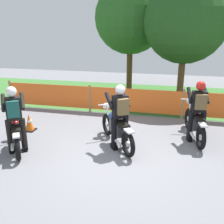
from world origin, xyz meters
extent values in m
cube|color=slate|center=(0.00, 0.00, -0.01)|extent=(24.00, 24.00, 0.02)
cube|color=#386B2D|center=(0.00, 5.65, 0.01)|extent=(24.00, 5.31, 0.01)
cylinder|color=#997547|center=(-5.02, 2.99, 0.53)|extent=(0.08, 0.08, 1.05)
cylinder|color=#997547|center=(-1.67, 2.99, 0.53)|extent=(0.08, 0.08, 1.05)
cylinder|color=#997547|center=(1.67, 2.99, 0.53)|extent=(0.08, 0.08, 1.05)
cube|color=orange|center=(-3.35, 2.99, 0.54)|extent=(3.27, 0.02, 0.85)
cube|color=orange|center=(0.00, 2.99, 0.54)|extent=(3.27, 0.02, 0.85)
cylinder|color=brown|center=(-0.87, 6.93, 1.15)|extent=(0.28, 0.28, 2.29)
sphere|color=#286023|center=(-0.87, 6.93, 3.48)|extent=(3.39, 3.39, 3.39)
cylinder|color=brown|center=(1.62, 5.67, 1.04)|extent=(0.28, 0.28, 2.08)
sphere|color=#23511E|center=(1.62, 5.67, 3.29)|extent=(3.44, 3.44, 3.44)
torus|color=black|center=(-2.93, 0.20, 0.30)|extent=(0.43, 0.56, 0.61)
cylinder|color=silver|center=(-2.93, 0.20, 0.30)|extent=(0.12, 0.14, 0.13)
torus|color=black|center=(-2.19, -0.91, 0.30)|extent=(0.43, 0.56, 0.61)
cylinder|color=silver|center=(-2.19, -0.91, 0.30)|extent=(0.12, 0.14, 0.13)
cube|color=#38383D|center=(-2.53, -0.39, 0.47)|extent=(0.51, 0.60, 0.30)
ellipsoid|color=maroon|center=(-2.65, -0.21, 0.68)|extent=(0.46, 0.54, 0.21)
cube|color=black|center=(-2.40, -0.59, 0.65)|extent=(0.47, 0.56, 0.09)
cube|color=silver|center=(-2.19, -0.91, 0.64)|extent=(0.32, 0.37, 0.04)
cylinder|color=silver|center=(-2.90, 0.15, 0.58)|extent=(0.17, 0.21, 0.54)
sphere|color=white|center=(-2.98, 0.27, 0.80)|extent=(0.24, 0.24, 0.17)
cylinder|color=silver|center=(-2.88, 0.12, 0.90)|extent=(0.49, 0.34, 0.03)
cylinder|color=silver|center=(-2.48, -0.70, 0.24)|extent=(0.35, 0.47, 0.07)
torus|color=black|center=(-0.50, 1.03, 0.33)|extent=(0.47, 0.60, 0.65)
cylinder|color=silver|center=(-0.50, 1.03, 0.33)|extent=(0.13, 0.15, 0.14)
torus|color=black|center=(0.32, -0.14, 0.33)|extent=(0.47, 0.60, 0.65)
cylinder|color=silver|center=(0.32, -0.14, 0.33)|extent=(0.13, 0.15, 0.14)
cube|color=#38383D|center=(-0.06, 0.41, 0.51)|extent=(0.55, 0.64, 0.33)
ellipsoid|color=navy|center=(-0.19, 0.60, 0.73)|extent=(0.51, 0.58, 0.22)
cube|color=black|center=(0.09, 0.20, 0.70)|extent=(0.51, 0.60, 0.10)
cube|color=silver|center=(0.32, -0.14, 0.68)|extent=(0.34, 0.39, 0.04)
cylinder|color=silver|center=(-0.46, 0.98, 0.62)|extent=(0.18, 0.23, 0.58)
sphere|color=white|center=(-0.56, 1.12, 0.86)|extent=(0.26, 0.26, 0.18)
cylinder|color=silver|center=(-0.44, 0.95, 0.97)|extent=(0.52, 0.38, 0.03)
cylinder|color=silver|center=(0.00, 0.07, 0.26)|extent=(0.38, 0.50, 0.07)
torus|color=black|center=(1.84, 2.11, 0.33)|extent=(0.22, 0.67, 0.66)
cylinder|color=silver|center=(1.84, 2.11, 0.33)|extent=(0.08, 0.15, 0.14)
torus|color=black|center=(2.08, 0.69, 0.33)|extent=(0.22, 0.67, 0.66)
cylinder|color=silver|center=(2.08, 0.69, 0.33)|extent=(0.08, 0.15, 0.14)
cube|color=#38383D|center=(1.96, 1.35, 0.51)|extent=(0.35, 0.65, 0.33)
ellipsoid|color=black|center=(1.93, 1.58, 0.74)|extent=(0.33, 0.57, 0.23)
cube|color=black|center=(2.01, 1.09, 0.71)|extent=(0.32, 0.60, 0.10)
cube|color=silver|center=(2.08, 0.69, 0.69)|extent=(0.22, 0.39, 0.04)
cylinder|color=silver|center=(1.85, 2.05, 0.63)|extent=(0.10, 0.24, 0.58)
sphere|color=white|center=(1.82, 2.21, 0.86)|extent=(0.21, 0.21, 0.18)
cylinder|color=silver|center=(1.85, 2.00, 0.98)|extent=(0.61, 0.14, 0.03)
cylinder|color=silver|center=(1.87, 1.02, 0.26)|extent=(0.17, 0.57, 0.07)
cylinder|color=black|center=(-2.58, -0.60, 0.43)|extent=(0.21, 0.21, 0.86)
cube|color=black|center=(-2.58, -0.60, 0.06)|extent=(0.24, 0.28, 0.12)
cylinder|color=black|center=(-2.32, -0.42, 0.43)|extent=(0.21, 0.21, 0.86)
cube|color=black|center=(-2.32, -0.42, 0.06)|extent=(0.24, 0.28, 0.12)
cube|color=black|center=(-2.45, -0.51, 1.14)|extent=(0.43, 0.40, 0.56)
cylinder|color=black|center=(-2.74, -0.49, 1.26)|extent=(0.35, 0.46, 0.38)
cylinder|color=black|center=(-2.37, -0.24, 1.26)|extent=(0.35, 0.46, 0.38)
sphere|color=white|center=(-2.45, -0.51, 1.56)|extent=(0.35, 0.35, 0.25)
cube|color=black|center=(-2.51, -0.43, 1.56)|extent=(0.17, 0.13, 0.08)
cube|color=#194C47|center=(-2.36, -0.65, 1.18)|extent=(0.32, 0.29, 0.40)
cylinder|color=black|center=(-0.10, 0.19, 0.43)|extent=(0.21, 0.21, 0.86)
cube|color=black|center=(-0.10, 0.19, 0.06)|extent=(0.24, 0.28, 0.12)
cylinder|color=black|center=(0.16, 0.37, 0.43)|extent=(0.21, 0.21, 0.86)
cube|color=black|center=(0.16, 0.37, 0.06)|extent=(0.24, 0.28, 0.12)
cube|color=black|center=(0.03, 0.28, 1.14)|extent=(0.43, 0.40, 0.56)
cylinder|color=black|center=(-0.26, 0.30, 1.26)|extent=(0.36, 0.45, 0.38)
cylinder|color=black|center=(0.10, 0.55, 1.26)|extent=(0.36, 0.45, 0.38)
sphere|color=silver|center=(0.03, 0.28, 1.56)|extent=(0.35, 0.35, 0.25)
cube|color=black|center=(-0.03, 0.36, 1.56)|extent=(0.16, 0.13, 0.08)
cube|color=brown|center=(0.13, 0.14, 1.18)|extent=(0.32, 0.29, 0.40)
cylinder|color=black|center=(1.83, 1.17, 0.43)|extent=(0.17, 0.17, 0.86)
cube|color=black|center=(1.83, 1.17, 0.06)|extent=(0.15, 0.27, 0.12)
cylinder|color=black|center=(2.15, 1.22, 0.43)|extent=(0.17, 0.17, 0.86)
cube|color=black|center=(2.15, 1.22, 0.06)|extent=(0.15, 0.27, 0.12)
cube|color=black|center=(1.99, 1.20, 1.14)|extent=(0.40, 0.30, 0.56)
cylinder|color=black|center=(1.74, 1.34, 1.26)|extent=(0.18, 0.49, 0.38)
cylinder|color=black|center=(2.18, 1.41, 1.26)|extent=(0.18, 0.49, 0.38)
sphere|color=red|center=(1.99, 1.20, 1.56)|extent=(0.29, 0.29, 0.25)
cube|color=black|center=(1.97, 1.29, 1.56)|extent=(0.18, 0.06, 0.08)
cube|color=brown|center=(2.02, 1.03, 1.18)|extent=(0.30, 0.20, 0.40)
cube|color=black|center=(-2.90, 0.80, 0.01)|extent=(0.32, 0.32, 0.03)
cone|color=orange|center=(-2.90, 0.80, 0.28)|extent=(0.26, 0.26, 0.50)
cylinder|color=white|center=(-2.90, 0.80, 0.31)|extent=(0.15, 0.15, 0.06)
camera|label=1|loc=(1.23, -5.62, 2.98)|focal=40.39mm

